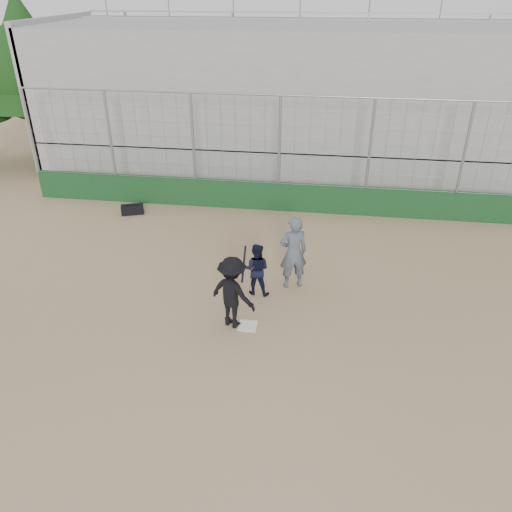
# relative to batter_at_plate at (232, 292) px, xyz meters

# --- Properties ---
(ground) EXTENTS (90.00, 90.00, 0.00)m
(ground) POSITION_rel_batter_at_plate_xyz_m (0.36, -0.04, -0.90)
(ground) COLOR olive
(ground) RESTS_ON ground
(home_plate) EXTENTS (0.44, 0.44, 0.02)m
(home_plate) POSITION_rel_batter_at_plate_xyz_m (0.36, -0.04, -0.89)
(home_plate) COLOR white
(home_plate) RESTS_ON ground
(backstop) EXTENTS (18.10, 0.25, 4.04)m
(backstop) POSITION_rel_batter_at_plate_xyz_m (0.36, 6.96, 0.05)
(backstop) COLOR #123A1A
(backstop) RESTS_ON ground
(bleachers) EXTENTS (20.25, 6.70, 6.98)m
(bleachers) POSITION_rel_batter_at_plate_xyz_m (0.36, 11.91, 2.02)
(bleachers) COLOR gray
(bleachers) RESTS_ON ground
(tree_left) EXTENTS (4.48, 4.48, 7.00)m
(tree_left) POSITION_rel_batter_at_plate_xyz_m (-10.64, 10.96, 3.48)
(tree_left) COLOR #392614
(tree_left) RESTS_ON ground
(batter_at_plate) EXTENTS (1.34, 1.10, 1.95)m
(batter_at_plate) POSITION_rel_batter_at_plate_xyz_m (0.00, 0.00, 0.00)
(batter_at_plate) COLOR black
(batter_at_plate) RESTS_ON ground
(catcher_crouched) EXTENTS (0.77, 0.63, 1.01)m
(catcher_crouched) POSITION_rel_batter_at_plate_xyz_m (0.36, 1.40, -0.40)
(catcher_crouched) COLOR black
(catcher_crouched) RESTS_ON ground
(umpire) EXTENTS (0.87, 0.73, 1.84)m
(umpire) POSITION_rel_batter_at_plate_xyz_m (1.26, 1.91, 0.02)
(umpire) COLOR #4C5561
(umpire) RESTS_ON ground
(equipment_bag) EXTENTS (0.83, 0.57, 0.37)m
(equipment_bag) POSITION_rel_batter_at_plate_xyz_m (-4.69, 5.86, -0.74)
(equipment_bag) COLOR black
(equipment_bag) RESTS_ON ground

